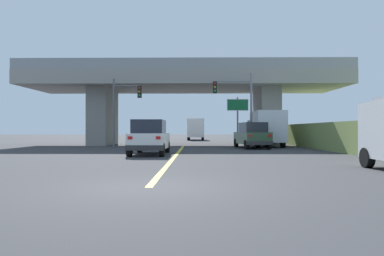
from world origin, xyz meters
TOP-DOWN VIEW (x-y plane):
  - ground at (0.00, 25.39)m, footprint 160.00×160.00m
  - overpass_bridge at (0.00, 25.39)m, footprint 29.37×8.49m
  - lane_divider_stripe at (0.00, 11.43)m, footprint 0.20×22.85m
  - suv_lead at (-1.56, 11.97)m, footprint 2.02×4.67m
  - suv_crossing at (5.51, 19.15)m, footprint 2.40×4.90m
  - box_truck at (7.13, 21.95)m, footprint 2.33×6.43m
  - traffic_signal_nearside at (4.57, 20.01)m, footprint 3.19×0.36m
  - traffic_signal_farside at (-4.84, 20.21)m, footprint 2.36×0.36m
  - highway_sign at (4.75, 22.36)m, footprint 1.86×0.17m
  - semi_truck_distant at (1.01, 42.33)m, footprint 2.33×6.42m

SIDE VIEW (x-z plane):
  - ground at x=0.00m, z-range 0.00..0.00m
  - lane_divider_stripe at x=0.00m, z-range 0.00..0.01m
  - suv_crossing at x=5.51m, z-range 0.00..2.02m
  - suv_lead at x=-1.56m, z-range 0.01..2.03m
  - semi_truck_distant at x=1.01m, z-range 0.08..3.07m
  - box_truck at x=7.13m, z-range 0.08..3.08m
  - highway_sign at x=4.75m, z-range 1.05..5.35m
  - traffic_signal_farside at x=-4.84m, z-range 0.74..6.37m
  - traffic_signal_nearside at x=4.57m, z-range 0.83..6.84m
  - overpass_bridge at x=0.00m, z-range 1.50..9.05m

